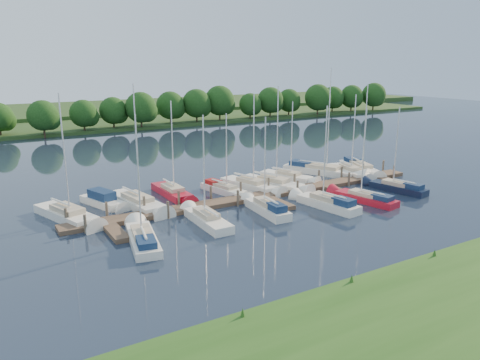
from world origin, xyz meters
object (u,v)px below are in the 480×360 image
dock (265,197)px  sailboat_n_5 (252,187)px  motorboat (104,202)px  sailboat_s_2 (267,209)px  sailboat_n_0 (69,217)px

dock → sailboat_n_5: 4.06m
motorboat → sailboat_n_5: 15.73m
dock → sailboat_s_2: bearing=-122.1°
motorboat → sailboat_s_2: sailboat_s_2 is taller
sailboat_n_0 → sailboat_s_2: size_ratio=1.24×
sailboat_n_0 → motorboat: bearing=-164.1°
motorboat → sailboat_n_0: bearing=15.3°
motorboat → dock: bearing=138.6°
sailboat_n_5 → sailboat_n_0: bearing=-13.5°
dock → sailboat_s_2: sailboat_s_2 is taller
sailboat_n_0 → dock: bearing=150.8°
sailboat_n_0 → sailboat_s_2: 17.76m
sailboat_n_5 → sailboat_s_2: (-3.19, -7.74, 0.07)m
motorboat → sailboat_n_5: (15.58, -2.17, -0.10)m
sailboat_n_0 → sailboat_s_2: sailboat_n_0 is taller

